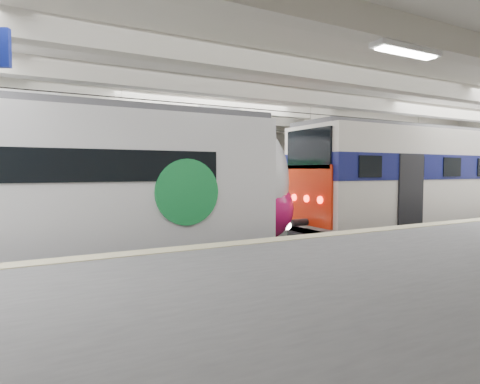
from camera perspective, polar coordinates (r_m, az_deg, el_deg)
station_hall at (r=11.27m, az=5.29°, el=5.64°), size 36.00×24.00×5.75m
modern_emu at (r=11.21m, az=-21.02°, el=0.02°), size 13.73×2.84×4.43m
older_rer at (r=19.03m, az=25.84°, el=1.60°), size 13.62×3.01×4.49m
far_train at (r=16.64m, az=-25.36°, el=1.21°), size 13.88×3.09×4.42m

